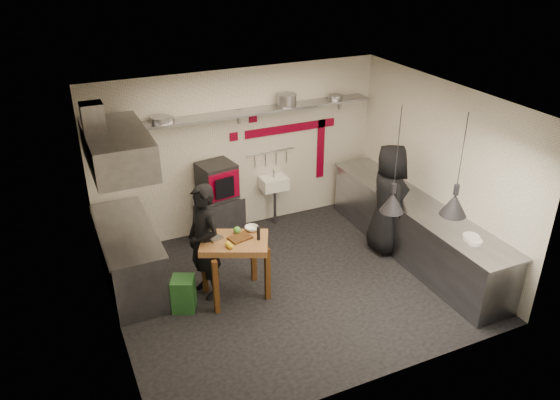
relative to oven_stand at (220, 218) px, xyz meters
name	(u,v)px	position (x,y,z in m)	size (l,w,h in m)	color
floor	(293,286)	(0.52, -1.77, -0.40)	(5.00, 5.00, 0.00)	black
ceiling	(295,102)	(0.52, -1.77, 2.40)	(5.00, 5.00, 0.00)	beige
wall_back	(240,151)	(0.52, 0.33, 1.00)	(5.00, 0.04, 2.80)	beige
wall_front	(380,282)	(0.52, -3.87, 1.00)	(5.00, 0.04, 2.80)	beige
wall_left	(107,240)	(-1.98, -1.77, 1.00)	(0.04, 4.20, 2.80)	beige
wall_right	(439,172)	(3.02, -1.77, 1.00)	(0.04, 4.20, 2.80)	beige
red_band_horiz	(291,128)	(1.47, 0.31, 1.28)	(1.70, 0.02, 0.14)	maroon
red_band_vert	(321,149)	(2.07, 0.31, 0.80)	(0.14, 0.02, 1.10)	maroon
red_tile_a	(253,118)	(0.77, 0.31, 1.55)	(0.14, 0.02, 0.14)	maroon
red_tile_b	(234,137)	(0.42, 0.31, 1.28)	(0.14, 0.02, 0.14)	maroon
back_shelf	(242,113)	(0.52, 0.15, 1.72)	(4.60, 0.34, 0.04)	gray
shelf_bracket_left	(121,132)	(-1.38, 0.30, 1.62)	(0.04, 0.06, 0.24)	gray
shelf_bracket_mid	(239,116)	(0.52, 0.30, 1.62)	(0.04, 0.06, 0.24)	gray
shelf_bracket_right	(340,103)	(2.42, 0.30, 1.62)	(0.04, 0.06, 0.24)	gray
pan_far_left	(160,120)	(-0.79, 0.15, 1.79)	(0.30, 0.30, 0.09)	gray
pan_mid_left	(167,119)	(-0.69, 0.15, 1.78)	(0.24, 0.24, 0.07)	gray
stock_pot	(287,100)	(1.31, 0.15, 1.84)	(0.32, 0.32, 0.20)	gray
pan_right	(336,97)	(2.24, 0.15, 1.78)	(0.24, 0.24, 0.08)	gray
oven_stand	(220,218)	(0.00, 0.00, 0.00)	(0.67, 0.61, 0.80)	gray
combi_oven	(217,180)	(-0.01, 0.02, 0.69)	(0.55, 0.52, 0.58)	black
oven_door	(224,186)	(0.03, -0.25, 0.69)	(0.53, 0.03, 0.46)	maroon
oven_glass	(225,188)	(0.01, -0.32, 0.69)	(0.33, 0.01, 0.34)	black
hand_sink	(274,183)	(1.07, 0.15, 0.38)	(0.46, 0.34, 0.22)	silver
sink_tap	(274,174)	(1.07, 0.15, 0.56)	(0.03, 0.03, 0.14)	gray
sink_drain	(275,206)	(1.07, 0.11, -0.06)	(0.06, 0.06, 0.66)	gray
utensil_rail	(270,152)	(1.07, 0.29, 0.92)	(0.02, 0.02, 0.90)	gray
counter_right	(414,230)	(2.67, -1.77, 0.05)	(0.70, 3.80, 0.90)	gray
counter_right_top	(417,204)	(2.67, -1.77, 0.52)	(0.76, 3.90, 0.03)	gray
plate_stack	(471,237)	(2.64, -2.98, 0.56)	(0.22, 0.22, 0.07)	silver
small_bowl_right	(475,242)	(2.62, -3.09, 0.56)	(0.20, 0.20, 0.05)	silver
counter_left	(129,258)	(-1.63, -0.72, 0.05)	(0.70, 1.90, 0.90)	gray
counter_left_top	(125,230)	(-1.63, -0.72, 0.52)	(0.76, 2.00, 0.03)	gray
extractor_hood	(118,148)	(-1.58, -0.72, 1.75)	(0.78, 1.60, 0.50)	gray
hood_duct	(93,122)	(-1.83, -0.72, 2.15)	(0.28, 0.28, 0.50)	gray
green_bin	(184,294)	(-1.09, -1.63, -0.15)	(0.30, 0.30, 0.50)	#205524
prep_table	(235,268)	(-0.32, -1.63, 0.06)	(0.92, 0.64, 0.92)	olive
cutting_board	(240,238)	(-0.23, -1.62, 0.53)	(0.30, 0.21, 0.03)	#4E2D11
pepper_mill	(259,233)	(-0.01, -1.76, 0.62)	(0.05, 0.05, 0.20)	black
lemon_a	(228,244)	(-0.45, -1.75, 0.56)	(0.08, 0.08, 0.08)	gold
lemon_b	(230,246)	(-0.44, -1.82, 0.56)	(0.07, 0.07, 0.07)	gold
veg_ball	(237,230)	(-0.21, -1.47, 0.57)	(0.10, 0.10, 0.10)	#489136
steel_tray	(216,238)	(-0.54, -1.51, 0.54)	(0.18, 0.12, 0.03)	gray
bowl	(252,228)	(0.00, -1.48, 0.55)	(0.19, 0.19, 0.06)	silver
heat_lamp_near	(396,161)	(1.69, -2.42, 1.65)	(0.33, 0.33, 1.49)	black
heat_lamp_far	(460,166)	(2.24, -2.99, 1.70)	(0.35, 0.35, 1.39)	black
chef_left	(204,242)	(-0.68, -1.41, 0.46)	(0.62, 0.41, 1.71)	black
chef_right	(388,199)	(2.36, -1.44, 0.51)	(0.89, 0.58, 1.83)	black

